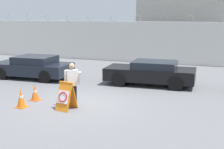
# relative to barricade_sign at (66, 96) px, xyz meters

# --- Properties ---
(ground_plane) EXTENTS (90.00, 90.00, 0.00)m
(ground_plane) POSITION_rel_barricade_sign_xyz_m (0.18, 0.89, -0.52)
(ground_plane) COLOR slate
(perimeter_wall) EXTENTS (36.00, 0.30, 3.40)m
(perimeter_wall) POSITION_rel_barricade_sign_xyz_m (0.18, 12.04, 0.96)
(perimeter_wall) COLOR silver
(perimeter_wall) RESTS_ON ground_plane
(building_block) EXTENTS (6.41, 7.49, 6.78)m
(building_block) POSITION_rel_barricade_sign_xyz_m (1.85, 17.43, 2.87)
(building_block) COLOR #B2ADA3
(building_block) RESTS_ON ground_plane
(barricade_sign) EXTENTS (0.66, 0.76, 1.05)m
(barricade_sign) POSITION_rel_barricade_sign_xyz_m (0.00, 0.00, 0.00)
(barricade_sign) COLOR orange
(barricade_sign) RESTS_ON ground_plane
(security_guard) EXTENTS (0.65, 0.44, 1.66)m
(security_guard) POSITION_rel_barricade_sign_xyz_m (-0.00, 0.54, 0.39)
(security_guard) COLOR black
(security_guard) RESTS_ON ground_plane
(traffic_cone_near) EXTENTS (0.38, 0.38, 0.65)m
(traffic_cone_near) POSITION_rel_barricade_sign_xyz_m (-1.80, 0.68, -0.20)
(traffic_cone_near) COLOR orange
(traffic_cone_near) RESTS_ON ground_plane
(traffic_cone_mid) EXTENTS (0.38, 0.38, 0.73)m
(traffic_cone_mid) POSITION_rel_barricade_sign_xyz_m (-1.71, -0.35, -0.16)
(traffic_cone_mid) COLOR orange
(traffic_cone_mid) RESTS_ON ground_plane
(parked_car_front_coupe) EXTENTS (4.34, 2.13, 1.23)m
(parked_car_front_coupe) POSITION_rel_barricade_sign_xyz_m (-4.51, 4.46, 0.10)
(parked_car_front_coupe) COLOR black
(parked_car_front_coupe) RESTS_ON ground_plane
(parked_car_rear_sedan) EXTENTS (4.47, 2.10, 1.20)m
(parked_car_rear_sedan) POSITION_rel_barricade_sign_xyz_m (1.96, 5.10, 0.11)
(parked_car_rear_sedan) COLOR black
(parked_car_rear_sedan) RESTS_ON ground_plane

